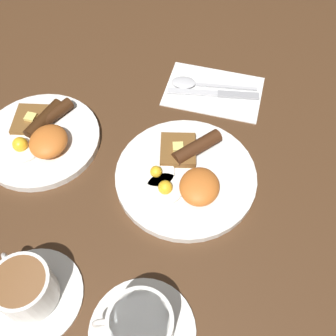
{
  "coord_description": "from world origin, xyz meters",
  "views": [
    {
      "loc": [
        -0.4,
        -0.04,
        0.63
      ],
      "look_at": [
        0.0,
        0.03,
        0.03
      ],
      "focal_mm": 42.0,
      "sensor_mm": 36.0,
      "label": 1
    }
  ],
  "objects_px": {
    "teacup_far": "(27,290)",
    "knife": "(218,94)",
    "breakfast_plate_near": "(186,175)",
    "breakfast_plate_far": "(41,137)",
    "spoon": "(192,83)",
    "teacup_near": "(141,327)"
  },
  "relations": [
    {
      "from": "teacup_far",
      "to": "knife",
      "type": "xyz_separation_m",
      "value": [
        0.49,
        -0.24,
        -0.03
      ]
    },
    {
      "from": "teacup_near",
      "to": "teacup_far",
      "type": "xyz_separation_m",
      "value": [
        0.02,
        0.18,
        0.0
      ]
    },
    {
      "from": "breakfast_plate_far",
      "to": "spoon",
      "type": "height_order",
      "value": "breakfast_plate_far"
    },
    {
      "from": "breakfast_plate_near",
      "to": "spoon",
      "type": "height_order",
      "value": "breakfast_plate_near"
    },
    {
      "from": "breakfast_plate_far",
      "to": "teacup_far",
      "type": "bearing_deg",
      "value": -162.03
    },
    {
      "from": "breakfast_plate_far",
      "to": "breakfast_plate_near",
      "type": "bearing_deg",
      "value": -96.73
    },
    {
      "from": "teacup_near",
      "to": "spoon",
      "type": "xyz_separation_m",
      "value": [
        0.53,
        0.0,
        -0.02
      ]
    },
    {
      "from": "spoon",
      "to": "knife",
      "type": "bearing_deg",
      "value": 158.53
    },
    {
      "from": "knife",
      "to": "breakfast_plate_near",
      "type": "bearing_deg",
      "value": 75.86
    },
    {
      "from": "knife",
      "to": "breakfast_plate_far",
      "type": "bearing_deg",
      "value": 24.45
    },
    {
      "from": "teacup_near",
      "to": "breakfast_plate_near",
      "type": "bearing_deg",
      "value": -4.55
    },
    {
      "from": "teacup_far",
      "to": "knife",
      "type": "distance_m",
      "value": 0.54
    },
    {
      "from": "breakfast_plate_far",
      "to": "teacup_far",
      "type": "xyz_separation_m",
      "value": [
        -0.3,
        -0.1,
        0.02
      ]
    },
    {
      "from": "spoon",
      "to": "breakfast_plate_near",
      "type": "bearing_deg",
      "value": 92.32
    },
    {
      "from": "teacup_near",
      "to": "teacup_far",
      "type": "height_order",
      "value": "teacup_far"
    },
    {
      "from": "breakfast_plate_near",
      "to": "teacup_far",
      "type": "height_order",
      "value": "teacup_far"
    },
    {
      "from": "breakfast_plate_near",
      "to": "knife",
      "type": "distance_m",
      "value": 0.23
    },
    {
      "from": "breakfast_plate_far",
      "to": "teacup_far",
      "type": "distance_m",
      "value": 0.31
    },
    {
      "from": "breakfast_plate_near",
      "to": "teacup_far",
      "type": "bearing_deg",
      "value": 142.25
    },
    {
      "from": "breakfast_plate_far",
      "to": "teacup_near",
      "type": "xyz_separation_m",
      "value": [
        -0.32,
        -0.28,
        0.02
      ]
    },
    {
      "from": "teacup_far",
      "to": "spoon",
      "type": "distance_m",
      "value": 0.54
    },
    {
      "from": "teacup_near",
      "to": "knife",
      "type": "relative_size",
      "value": 0.8
    }
  ]
}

